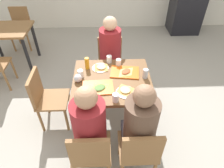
# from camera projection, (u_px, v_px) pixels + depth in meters

# --- Properties ---
(ground_plane) EXTENTS (10.00, 10.00, 0.02)m
(ground_plane) POSITION_uv_depth(u_px,v_px,m) (112.00, 119.00, 2.93)
(ground_plane) COLOR #9E998E
(main_table) EXTENTS (0.96, 0.88, 0.75)m
(main_table) POSITION_uv_depth(u_px,v_px,m) (112.00, 86.00, 2.50)
(main_table) COLOR brown
(main_table) RESTS_ON ground_plane
(chair_near_left) EXTENTS (0.40, 0.40, 0.84)m
(chair_near_left) POSITION_uv_depth(u_px,v_px,m) (91.00, 152.00, 1.97)
(chair_near_left) COLOR olive
(chair_near_left) RESTS_ON ground_plane
(chair_near_right) EXTENTS (0.40, 0.40, 0.84)m
(chair_near_right) POSITION_uv_depth(u_px,v_px,m) (139.00, 150.00, 1.98)
(chair_near_right) COLOR olive
(chair_near_right) RESTS_ON ground_plane
(chair_far_side) EXTENTS (0.40, 0.40, 0.84)m
(chair_far_side) POSITION_uv_depth(u_px,v_px,m) (110.00, 60.00, 3.22)
(chair_far_side) COLOR olive
(chair_far_side) RESTS_ON ground_plane
(chair_left_end) EXTENTS (0.40, 0.40, 0.84)m
(chair_left_end) POSITION_uv_depth(u_px,v_px,m) (46.00, 96.00, 2.58)
(chair_left_end) COLOR olive
(chair_left_end) RESTS_ON ground_plane
(person_in_red) EXTENTS (0.32, 0.42, 1.25)m
(person_in_red) POSITION_uv_depth(u_px,v_px,m) (90.00, 125.00, 1.92)
(person_in_red) COLOR #383842
(person_in_red) RESTS_ON ground_plane
(person_in_brown_jacket) EXTENTS (0.32, 0.42, 1.25)m
(person_in_brown_jacket) POSITION_uv_depth(u_px,v_px,m) (139.00, 124.00, 1.93)
(person_in_brown_jacket) COLOR #383842
(person_in_brown_jacket) RESTS_ON ground_plane
(person_far_side) EXTENTS (0.32, 0.42, 1.25)m
(person_far_side) POSITION_uv_depth(u_px,v_px,m) (110.00, 51.00, 2.96)
(person_far_side) COLOR #383842
(person_far_side) RESTS_ON ground_plane
(tray_red_near) EXTENTS (0.37, 0.28, 0.02)m
(tray_red_near) POSITION_uv_depth(u_px,v_px,m) (98.00, 88.00, 2.31)
(tray_red_near) COLOR #D85914
(tray_red_near) RESTS_ON main_table
(tray_red_far) EXTENTS (0.39, 0.31, 0.02)m
(tray_red_far) POSITION_uv_depth(u_px,v_px,m) (125.00, 72.00, 2.53)
(tray_red_far) COLOR #D85914
(tray_red_far) RESTS_ON main_table
(paper_plate_center) EXTENTS (0.22, 0.22, 0.01)m
(paper_plate_center) POSITION_uv_depth(u_px,v_px,m) (100.00, 68.00, 2.61)
(paper_plate_center) COLOR white
(paper_plate_center) RESTS_ON main_table
(paper_plate_near_edge) EXTENTS (0.22, 0.22, 0.01)m
(paper_plate_near_edge) POSITION_uv_depth(u_px,v_px,m) (125.00, 92.00, 2.25)
(paper_plate_near_edge) COLOR white
(paper_plate_near_edge) RESTS_ON main_table
(pizza_slice_a) EXTENTS (0.24, 0.23, 0.02)m
(pizza_slice_a) POSITION_uv_depth(u_px,v_px,m) (100.00, 88.00, 2.28)
(pizza_slice_a) COLOR tan
(pizza_slice_a) RESTS_ON tray_red_near
(pizza_slice_b) EXTENTS (0.23, 0.23, 0.02)m
(pizza_slice_b) POSITION_uv_depth(u_px,v_px,m) (126.00, 72.00, 2.51)
(pizza_slice_b) COLOR #DBAD60
(pizza_slice_b) RESTS_ON tray_red_far
(pizza_slice_c) EXTENTS (0.24, 0.24, 0.02)m
(pizza_slice_c) POSITION_uv_depth(u_px,v_px,m) (101.00, 67.00, 2.60)
(pizza_slice_c) COLOR #C68C47
(pizza_slice_c) RESTS_ON paper_plate_center
(pizza_slice_d) EXTENTS (0.21, 0.22, 0.02)m
(pizza_slice_d) POSITION_uv_depth(u_px,v_px,m) (125.00, 90.00, 2.26)
(pizza_slice_d) COLOR #C68C47
(pizza_slice_d) RESTS_ON paper_plate_near_edge
(plastic_cup_a) EXTENTS (0.07, 0.07, 0.10)m
(plastic_cup_a) POSITION_uv_depth(u_px,v_px,m) (109.00, 59.00, 2.68)
(plastic_cup_a) COLOR white
(plastic_cup_a) RESTS_ON main_table
(plastic_cup_b) EXTENTS (0.07, 0.07, 0.10)m
(plastic_cup_b) POSITION_uv_depth(u_px,v_px,m) (116.00, 98.00, 2.12)
(plastic_cup_b) COLOR white
(plastic_cup_b) RESTS_ON main_table
(plastic_cup_c) EXTENTS (0.07, 0.07, 0.10)m
(plastic_cup_c) POSITION_uv_depth(u_px,v_px,m) (81.00, 74.00, 2.44)
(plastic_cup_c) COLOR white
(plastic_cup_c) RESTS_ON main_table
(plastic_cup_d) EXTENTS (0.07, 0.07, 0.10)m
(plastic_cup_d) POSITION_uv_depth(u_px,v_px,m) (118.00, 63.00, 2.62)
(plastic_cup_d) COLOR white
(plastic_cup_d) RESTS_ON main_table
(soda_can) EXTENTS (0.07, 0.07, 0.12)m
(soda_can) POSITION_uv_depth(u_px,v_px,m) (145.00, 74.00, 2.42)
(soda_can) COLOR #B7BCC6
(soda_can) RESTS_ON main_table
(condiment_bottle) EXTENTS (0.06, 0.06, 0.16)m
(condiment_bottle) POSITION_uv_depth(u_px,v_px,m) (87.00, 63.00, 2.55)
(condiment_bottle) COLOR orange
(condiment_bottle) RESTS_ON main_table
(foil_bundle) EXTENTS (0.10, 0.10, 0.10)m
(foil_bundle) POSITION_uv_depth(u_px,v_px,m) (78.00, 78.00, 2.37)
(foil_bundle) COLOR silver
(foil_bundle) RESTS_ON main_table
(background_table) EXTENTS (0.90, 0.70, 0.75)m
(background_table) POSITION_uv_depth(u_px,v_px,m) (6.00, 35.00, 3.60)
(background_table) COLOR olive
(background_table) RESTS_ON ground_plane
(background_chair_far) EXTENTS (0.40, 0.40, 0.84)m
(background_chair_far) POSITION_uv_depth(u_px,v_px,m) (21.00, 25.00, 4.24)
(background_chair_far) COLOR olive
(background_chair_far) RESTS_ON ground_plane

